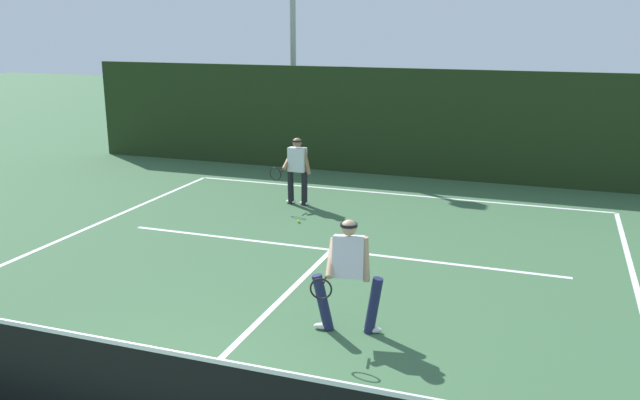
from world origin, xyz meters
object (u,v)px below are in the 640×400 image
object	(u,v)px
tennis_ball	(299,221)
player_far	(297,168)
light_pole	(293,17)
player_near	(348,271)

from	to	relation	value
tennis_ball	player_far	bearing A→B (deg)	112.68
player_far	light_pole	size ratio (longest dim) A/B	0.23
player_near	light_pole	bearing A→B (deg)	-75.35
tennis_ball	light_pole	world-z (taller)	light_pole
player_near	tennis_ball	distance (m)	5.28
light_pole	tennis_ball	bearing A→B (deg)	-67.48
player_near	tennis_ball	xyz separation A→B (m)	(-2.51, 4.57, -0.85)
player_near	tennis_ball	world-z (taller)	player_near
player_near	player_far	world-z (taller)	player_near
player_far	tennis_ball	world-z (taller)	player_far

